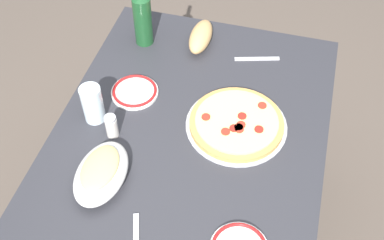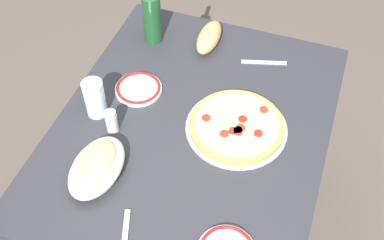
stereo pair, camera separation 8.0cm
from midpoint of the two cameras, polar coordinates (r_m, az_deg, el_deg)
name	(u,v)px [view 1 (the left image)]	position (r m, az deg, el deg)	size (l,w,h in m)	color
ground_plane	(192,229)	(2.22, -1.05, -12.88)	(8.00, 8.00, 0.00)	brown
dining_table	(192,149)	(1.71, -1.34, -3.54)	(1.12, 0.89, 0.74)	#2D2D33
pepperoni_pizza	(237,123)	(1.60, 3.89, -0.44)	(0.34, 0.34, 0.03)	#B7B7BC
baked_pasta_dish	(101,172)	(1.48, -12.28, -6.11)	(0.24, 0.15, 0.08)	white
wine_bottle	(142,16)	(1.85, -7.16, 12.09)	(0.07, 0.07, 0.30)	#194723
water_glass	(93,104)	(1.62, -13.10, 1.84)	(0.07, 0.07, 0.14)	silver
side_plate_near	(135,92)	(1.72, -8.15, 3.33)	(0.17, 0.17, 0.02)	white
bread_loaf	(201,37)	(1.87, -0.19, 9.85)	(0.19, 0.08, 0.07)	tan
spice_shaker	(112,126)	(1.58, -10.96, -0.76)	(0.04, 0.04, 0.09)	silver
fork_left	(257,59)	(1.84, 6.49, 7.20)	(0.17, 0.02, 0.01)	#B7B7BC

